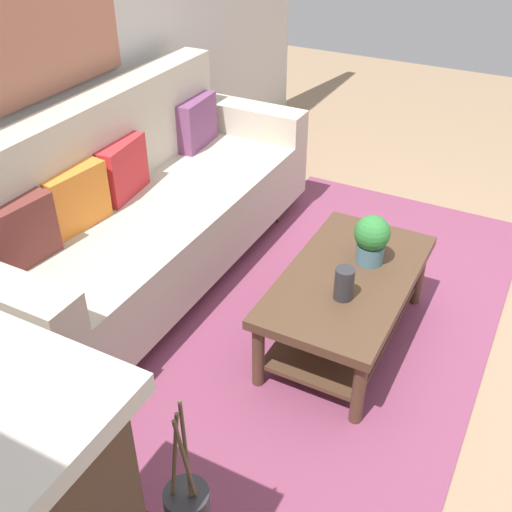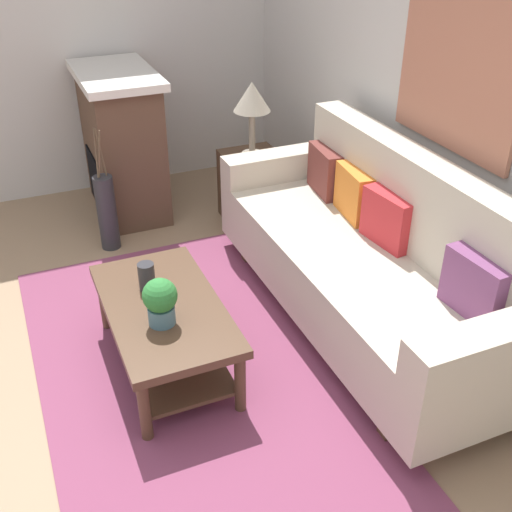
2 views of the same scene
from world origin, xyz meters
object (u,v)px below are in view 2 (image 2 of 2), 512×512
Objects in this scene: coffee_table at (165,321)px; potted_plant_tabletop at (160,300)px; fireplace at (123,143)px; throw_pillow_plum at (475,286)px; throw_pillow_maroon at (325,171)px; tabletop_vase at (147,276)px; table_lamp at (252,100)px; throw_pillow_orange at (354,193)px; side_table at (252,187)px; throw_pillow_crimson at (388,219)px; floor_vase at (107,213)px; framed_painting at (460,62)px; couch at (366,259)px.

coffee_table is 0.30m from potted_plant_tabletop.
coffee_table is at bearing -7.22° from fireplace.
throw_pillow_maroon is at bearing 180.00° from throw_pillow_plum.
table_lamp is (-1.31, 1.18, 0.48)m from tabletop_vase.
side_table is (-1.13, -0.24, -0.40)m from throw_pillow_orange.
potted_plant_tabletop reaches higher than tabletop_vase.
throw_pillow_maroon is 1.61m from coffee_table.
throw_pillow_crimson is 0.62× the size of floor_vase.
framed_painting reaches higher than floor_vase.
tabletop_vase is 0.28× the size of table_lamp.
side_table is at bearing 142.34° from coffee_table.
coffee_table is 0.27m from tabletop_vase.
throw_pillow_orange is 1.20m from table_lamp.
side_table is at bearing 137.80° from tabletop_vase.
throw_pillow_maroon is (-0.77, 0.12, 0.25)m from couch.
throw_pillow_crimson is at bearing -90.00° from framed_painting.
throw_pillow_orange reaches higher than tabletop_vase.
throw_pillow_maroon is at bearing 17.56° from table_lamp.
table_lamp reaches higher than throw_pillow_maroon.
couch is at bearing 88.71° from coffee_table.
fireplace is at bearing 172.78° from coffee_table.
throw_pillow_crimson is at bearing 81.60° from tabletop_vase.
side_table is 1.17m from floor_vase.
couch is at bearing -90.00° from framed_painting.
potted_plant_tabletop is 0.45× the size of floor_vase.
tabletop_vase is (0.56, -1.42, -0.17)m from throw_pillow_maroon.
couch is 0.28m from throw_pillow_crimson.
throw_pillow_maroon is at bearing 40.10° from fireplace.
couch is 1.98m from floor_vase.
throw_pillow_orange reaches higher than potted_plant_tabletop.
floor_vase is at bearing -139.77° from couch.
couch is 6.75× the size of throw_pillow_orange.
coffee_table is 1.12× the size of framed_painting.
tabletop_vase is at bearing -168.58° from coffee_table.
fireplace is (-1.89, 0.30, 0.08)m from tabletop_vase.
throw_pillow_maroon is 1.54m from tabletop_vase.
side_table is (-1.52, -0.11, -0.15)m from couch.
fireplace is (-0.59, -0.88, 0.31)m from side_table.
throw_pillow_maroon and throw_pillow_orange have the same top height.
potted_plant_tabletop reaches higher than coffee_table.
throw_pillow_orange is at bearing -138.54° from framed_painting.
side_table is 0.97× the size of floor_vase.
coffee_table is (0.36, -1.38, -0.37)m from throw_pillow_orange.
throw_pillow_plum is (0.77, 0.12, 0.25)m from couch.
throw_pillow_crimson is at bearing 88.82° from coffee_table.
tabletop_vase is (-0.21, -1.30, 0.08)m from couch.
couch is 0.82m from throw_pillow_plum.
throw_pillow_plum is (0.77, 0.00, 0.00)m from throw_pillow_crimson.
throw_pillow_orange is 1.00× the size of throw_pillow_plum.
throw_pillow_orange is 1.16m from throw_pillow_plum.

